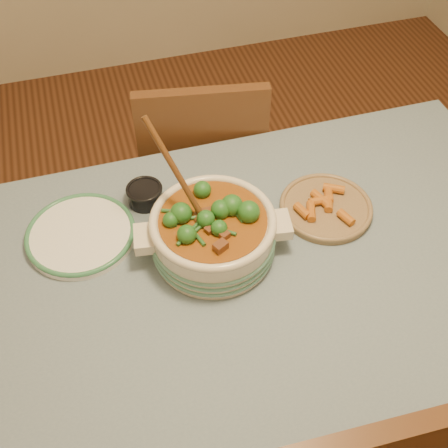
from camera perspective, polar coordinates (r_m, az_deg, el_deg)
name	(u,v)px	position (r m, az deg, el deg)	size (l,w,h in m)	color
floor	(249,400)	(2.12, 2.58, -17.44)	(4.50, 4.50, 0.00)	#442313
dining_table	(258,297)	(1.53, 3.43, -7.37)	(1.68, 1.08, 0.76)	brown
stew_casserole	(213,231)	(1.44, -1.14, -0.74)	(0.41, 0.36, 0.38)	beige
white_plate	(81,234)	(1.57, -14.36, -1.01)	(0.33, 0.33, 0.03)	white
condiment_bowl	(145,194)	(1.62, -8.05, 3.06)	(0.12, 0.12, 0.06)	black
fried_plate	(326,206)	(1.61, 10.33, 1.78)	(0.34, 0.34, 0.04)	#987954
chair_far	(202,163)	(2.09, -2.28, 6.22)	(0.50, 0.50, 0.92)	#523619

